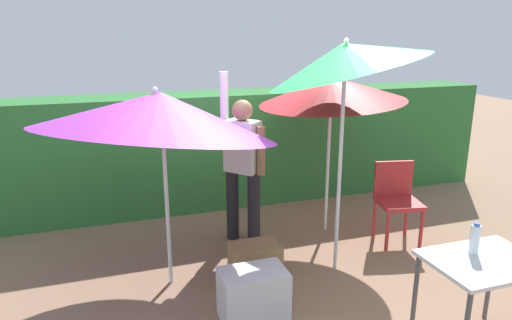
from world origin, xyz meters
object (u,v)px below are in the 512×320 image
umbrella_rainbow (346,58)px  umbrella_orange (159,113)px  person_vendor (243,161)px  cooler_box (253,295)px  umbrella_yellow (332,90)px  bottle_water (475,239)px  chair_plastic (397,197)px  crate_cardboard (255,262)px  folding_table (484,271)px

umbrella_rainbow → umbrella_orange: size_ratio=1.14×
person_vendor → cooler_box: 1.65m
umbrella_yellow → bottle_water: size_ratio=7.80×
umbrella_orange → chair_plastic: umbrella_orange is taller
person_vendor → cooler_box: (-0.35, -1.44, -0.72)m
chair_plastic → cooler_box: 2.21m
person_vendor → chair_plastic: size_ratio=2.11×
chair_plastic → crate_cardboard: chair_plastic is taller
cooler_box → folding_table: size_ratio=0.67×
umbrella_orange → person_vendor: 1.31m
umbrella_yellow → person_vendor: size_ratio=1.00×
umbrella_rainbow → umbrella_orange: 1.70m
umbrella_rainbow → person_vendor: 1.60m
umbrella_rainbow → folding_table: size_ratio=3.05×
umbrella_orange → cooler_box: umbrella_orange is taller
crate_cardboard → umbrella_rainbow: bearing=-3.7°
cooler_box → bottle_water: (1.45, -0.75, 0.62)m
chair_plastic → umbrella_yellow: bearing=142.4°
umbrella_orange → crate_cardboard: umbrella_orange is taller
person_vendor → chair_plastic: 1.76m
chair_plastic → folding_table: bearing=-106.4°
cooler_box → folding_table: bearing=-30.4°
person_vendor → folding_table: bearing=-64.3°
folding_table → chair_plastic: bearing=73.6°
cooler_box → folding_table: (1.46, -0.86, 0.42)m
crate_cardboard → bottle_water: 1.94m
umbrella_rainbow → umbrella_yellow: umbrella_rainbow is taller
umbrella_yellow → umbrella_orange: bearing=-163.2°
chair_plastic → crate_cardboard: bearing=-169.0°
cooler_box → bottle_water: bearing=-27.5°
umbrella_yellow → bottle_water: 2.31m
umbrella_rainbow → cooler_box: 2.18m
umbrella_rainbow → person_vendor: (-0.68, 0.91, -1.13)m
umbrella_orange → cooler_box: bearing=-54.6°
umbrella_yellow → cooler_box: 2.44m
umbrella_yellow → cooler_box: size_ratio=3.48×
umbrella_yellow → umbrella_rainbow: bearing=-111.1°
umbrella_orange → folding_table: 2.81m
umbrella_rainbow → cooler_box: umbrella_rainbow is taller
umbrella_yellow → bottle_water: (0.08, -2.16, -0.83)m
umbrella_yellow → cooler_box: (-1.37, -1.40, -1.45)m
umbrella_rainbow → bottle_water: umbrella_rainbow is taller
person_vendor → chair_plastic: (1.63, -0.51, -0.42)m
umbrella_rainbow → folding_table: (0.43, -1.39, -1.43)m
chair_plastic → cooler_box: size_ratio=1.65×
umbrella_yellow → cooler_box: bearing=-134.3°
umbrella_orange → person_vendor: size_ratio=1.13×
umbrella_rainbow → crate_cardboard: size_ratio=5.35×
bottle_water → person_vendor: bearing=116.5°
person_vendor → cooler_box: person_vendor is taller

